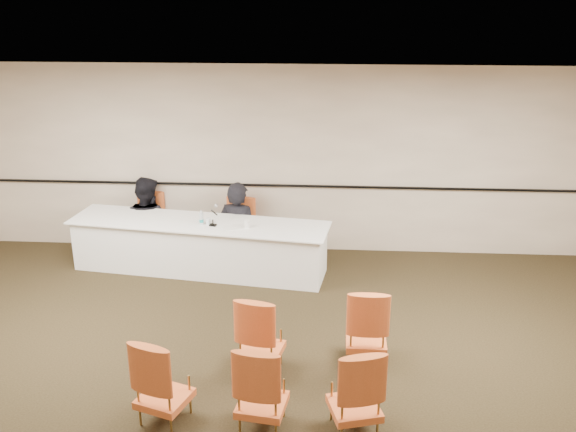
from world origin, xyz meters
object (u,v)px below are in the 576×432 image
(aud_chair_back_right, at_px, (355,388))
(aud_chair_back_mid, at_px, (262,385))
(water_bottle, at_px, (201,218))
(panel_table, at_px, (200,246))
(aud_chair_front_mid, at_px, (261,333))
(aud_chair_front_right, at_px, (367,324))
(aud_chair_back_left, at_px, (163,379))
(panelist_main_chair, at_px, (238,230))
(panelist_second, at_px, (148,227))
(microphone, at_px, (213,216))
(drinking_glass, at_px, (208,221))
(coffee_cup, at_px, (247,224))
(panelist_second_chair, at_px, (147,223))
(panelist_main, at_px, (238,237))

(aud_chair_back_right, bearing_deg, aud_chair_back_mid, 164.74)
(water_bottle, bearing_deg, panel_table, 124.87)
(water_bottle, height_order, aud_chair_front_mid, water_bottle)
(panel_table, relative_size, aud_chair_front_right, 4.11)
(aud_chair_front_mid, height_order, aud_chair_back_left, same)
(water_bottle, relative_size, aud_chair_front_right, 0.23)
(panelist_main_chair, bearing_deg, panelist_second, 180.00)
(aud_chair_back_mid, bearing_deg, panel_table, 118.66)
(panelist_main_chair, bearing_deg, aud_chair_back_mid, -70.99)
(microphone, bearing_deg, aud_chair_back_left, -77.77)
(water_bottle, relative_size, aud_chair_back_right, 0.23)
(panelist_main_chair, xyz_separation_m, drinking_glass, (-0.35, -0.60, 0.36))
(aud_chair_front_right, xyz_separation_m, aud_chair_back_right, (-0.17, -1.25, 0.00))
(aud_chair_front_right, relative_size, aud_chair_back_left, 1.00)
(drinking_glass, height_order, aud_chair_back_right, aud_chair_back_right)
(water_bottle, height_order, aud_chair_front_right, water_bottle)
(panel_table, height_order, microphone, microphone)
(drinking_glass, xyz_separation_m, aud_chair_back_right, (2.06, -3.50, -0.36))
(coffee_cup, bearing_deg, panelist_second, 152.56)
(coffee_cup, height_order, aud_chair_back_mid, aud_chair_back_mid)
(panelist_second_chair, xyz_separation_m, aud_chair_back_left, (1.34, -4.28, 0.00))
(panelist_second_chair, bearing_deg, water_bottle, -29.51)
(panelist_main_chair, bearing_deg, panelist_main, 0.00)
(panelist_second, height_order, aud_chair_front_mid, panelist_second)
(panelist_second, xyz_separation_m, aud_chair_back_left, (1.34, -4.28, 0.08))
(panelist_main_chair, distance_m, drinking_glass, 0.78)
(panel_table, relative_size, aud_chair_back_mid, 4.11)
(panel_table, height_order, aud_chair_front_mid, aud_chair_front_mid)
(panelist_main, distance_m, water_bottle, 0.93)
(panel_table, distance_m, panelist_second_chair, 1.23)
(microphone, distance_m, aud_chair_back_mid, 3.65)
(panelist_second_chair, distance_m, aud_chair_front_mid, 4.00)
(coffee_cup, bearing_deg, aud_chair_back_right, -66.66)
(aud_chair_front_mid, relative_size, aud_chair_back_mid, 1.00)
(panel_table, distance_m, aud_chair_back_mid, 3.83)
(coffee_cup, bearing_deg, aud_chair_back_left, -97.07)
(coffee_cup, bearing_deg, panel_table, 165.82)
(panel_table, bearing_deg, aud_chair_back_mid, -61.86)
(aud_chair_back_mid, bearing_deg, aud_chair_front_mid, 105.07)
(panelist_main, xyz_separation_m, drinking_glass, (-0.35, -0.60, 0.49))
(panelist_second, bearing_deg, aud_chair_back_left, 125.28)
(aud_chair_front_mid, bearing_deg, panelist_second_chair, 135.92)
(water_bottle, height_order, aud_chair_back_right, water_bottle)
(panelist_main, bearing_deg, water_bottle, 69.01)
(water_bottle, bearing_deg, panelist_main_chair, 53.25)
(panelist_main_chair, relative_size, aud_chair_back_left, 1.00)
(aud_chair_back_left, bearing_deg, aud_chair_back_right, 18.28)
(microphone, bearing_deg, coffee_cup, 4.58)
(aud_chair_back_left, bearing_deg, panelist_main_chair, 106.74)
(panelist_main, xyz_separation_m, microphone, (-0.28, -0.64, 0.58))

